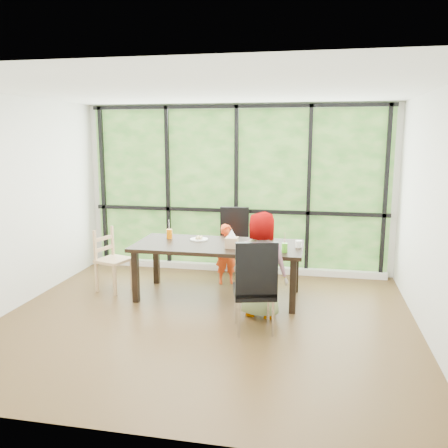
{
  "coord_description": "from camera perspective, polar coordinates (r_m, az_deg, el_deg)",
  "views": [
    {
      "loc": [
        1.26,
        -5.21,
        2.21
      ],
      "look_at": [
        0.08,
        0.76,
        1.05
      ],
      "focal_mm": 37.54,
      "sensor_mm": 36.0,
      "label": 1
    }
  ],
  "objects": [
    {
      "name": "dining_table",
      "position": [
        6.47,
        -0.7,
        -5.69
      ],
      "size": [
        2.29,
        1.05,
        0.75
      ],
      "primitive_type": "cube",
      "rotation": [
        0.0,
        0.0,
        -0.01
      ],
      "color": "black",
      "rests_on": "ground"
    },
    {
      "name": "chair_window_leather",
      "position": [
        7.39,
        1.13,
        -2.28
      ],
      "size": [
        0.49,
        0.49,
        1.08
      ],
      "primitive_type": "cube",
      "rotation": [
        0.0,
        0.0,
        0.07
      ],
      "color": "black",
      "rests_on": "ground"
    },
    {
      "name": "crepe_rolls_far",
      "position": [
        6.63,
        -3.07,
        -1.65
      ],
      "size": [
        0.1,
        0.12,
        0.04
      ],
      "primitive_type": null,
      "color": "tan",
      "rests_on": "plate_far"
    },
    {
      "name": "window_sill",
      "position": [
        7.77,
        1.4,
        -5.35
      ],
      "size": [
        4.8,
        0.12,
        0.1
      ],
      "primitive_type": "cube",
      "color": "silver",
      "rests_on": "ground"
    },
    {
      "name": "chair_end_beech",
      "position": [
        6.89,
        -13.28,
        -4.29
      ],
      "size": [
        0.51,
        0.52,
        0.9
      ],
      "primitive_type": "cube",
      "rotation": [
        0.0,
        0.0,
        1.27
      ],
      "color": "tan",
      "rests_on": "ground"
    },
    {
      "name": "straw_white",
      "position": [
        6.73,
        -6.69,
        -0.31
      ],
      "size": [
        0.01,
        0.04,
        0.2
      ],
      "primitive_type": "cylinder",
      "rotation": [
        0.14,
        0.0,
        0.0
      ],
      "color": "white",
      "rests_on": "orange_cup"
    },
    {
      "name": "tissue",
      "position": [
        6.13,
        0.95,
        -1.14
      ],
      "size": [
        0.12,
        0.12,
        0.11
      ],
      "primitive_type": "cone",
      "color": "white",
      "rests_on": "tissue_box"
    },
    {
      "name": "green_cup",
      "position": [
        5.96,
        7.39,
        -2.88
      ],
      "size": [
        0.08,
        0.08,
        0.12
      ],
      "primitive_type": "cylinder",
      "color": "#52B824",
      "rests_on": "dining_table"
    },
    {
      "name": "child_older",
      "position": [
        5.74,
        4.71,
        -4.98
      ],
      "size": [
        0.7,
        0.52,
        1.31
      ],
      "primitive_type": "imported",
      "rotation": [
        0.0,
        0.0,
        2.96
      ],
      "color": "gray",
      "rests_on": "ground"
    },
    {
      "name": "window_mullions",
      "position": [
        7.55,
        1.5,
        4.25
      ],
      "size": [
        4.8,
        0.06,
        2.65
      ],
      "primitive_type": null,
      "color": "black",
      "rests_on": "back_wall"
    },
    {
      "name": "back_wall",
      "position": [
        7.61,
        1.57,
        4.3
      ],
      "size": [
        5.0,
        0.0,
        5.0
      ],
      "primitive_type": "plane",
      "rotation": [
        1.57,
        0.0,
        0.0
      ],
      "color": "silver",
      "rests_on": "ground"
    },
    {
      "name": "tissue_box",
      "position": [
        6.16,
        0.94,
        -2.27
      ],
      "size": [
        0.16,
        0.16,
        0.14
      ],
      "primitive_type": "cube",
      "color": "tan",
      "rests_on": "dining_table"
    },
    {
      "name": "child_toddler",
      "position": [
        7.03,
        0.34,
        -3.67
      ],
      "size": [
        0.39,
        0.32,
        0.91
      ],
      "primitive_type": "imported",
      "rotation": [
        0.0,
        0.0,
        0.37
      ],
      "color": "#EB4415",
      "rests_on": "ground"
    },
    {
      "name": "crepe_rolls_near",
      "position": [
        6.05,
        4.86,
        -2.89
      ],
      "size": [
        0.05,
        0.12,
        0.04
      ],
      "primitive_type": null,
      "color": "tan",
      "rests_on": "plate_near"
    },
    {
      "name": "chair_interior_leather",
      "position": [
        5.35,
        3.71,
        -7.41
      ],
      "size": [
        0.56,
        0.56,
        1.08
      ],
      "primitive_type": "cube",
      "rotation": [
        0.0,
        0.0,
        3.38
      ],
      "color": "black",
      "rests_on": "ground"
    },
    {
      "name": "foliage_backdrop",
      "position": [
        7.59,
        1.55,
        4.28
      ],
      "size": [
        4.8,
        0.02,
        2.65
      ],
      "primitive_type": "cube",
      "color": "#214618",
      "rests_on": "back_wall"
    },
    {
      "name": "ground",
      "position": [
        5.8,
        -2.3,
        -11.62
      ],
      "size": [
        5.0,
        5.0,
        0.0
      ],
      "primitive_type": "plane",
      "color": "black",
      "rests_on": "ground"
    },
    {
      "name": "white_mug",
      "position": [
        6.25,
        9.07,
        -2.42
      ],
      "size": [
        0.09,
        0.09,
        0.09
      ],
      "primitive_type": "cylinder",
      "color": "white",
      "rests_on": "dining_table"
    },
    {
      "name": "placemat",
      "position": [
        6.05,
        4.42,
        -3.16
      ],
      "size": [
        0.46,
        0.34,
        0.01
      ],
      "primitive_type": "cube",
      "color": "tan",
      "rests_on": "dining_table"
    },
    {
      "name": "plate_far",
      "position": [
        6.63,
        -3.07,
        -1.87
      ],
      "size": [
        0.25,
        0.25,
        0.02
      ],
      "primitive_type": "cylinder",
      "color": "white",
      "rests_on": "dining_table"
    },
    {
      "name": "straw_pink",
      "position": [
        5.94,
        7.42,
        -1.94
      ],
      "size": [
        0.01,
        0.04,
        0.2
      ],
      "primitive_type": "cylinder",
      "rotation": [
        0.14,
        0.0,
        0.0
      ],
      "color": "pink",
      "rests_on": "green_cup"
    },
    {
      "name": "orange_cup",
      "position": [
        6.75,
        -6.67,
        -1.2
      ],
      "size": [
        0.08,
        0.08,
        0.13
      ],
      "primitive_type": "cylinder",
      "color": "orange",
      "rests_on": "dining_table"
    },
    {
      "name": "plate_near",
      "position": [
        6.06,
        4.85,
        -3.12
      ],
      "size": [
        0.23,
        0.23,
        0.01
      ],
      "primitive_type": "cylinder",
      "color": "white",
      "rests_on": "dining_table"
    }
  ]
}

